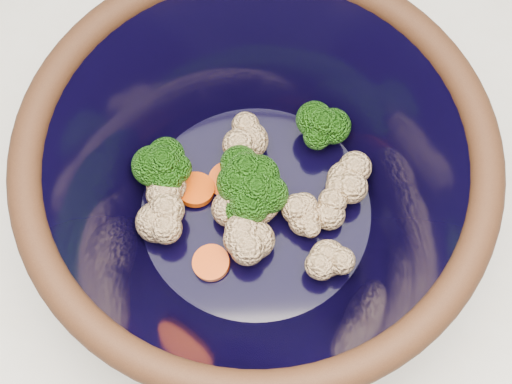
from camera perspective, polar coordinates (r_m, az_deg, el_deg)
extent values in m
plane|color=#9E7A54|center=(1.50, 0.67, -13.63)|extent=(3.00, 3.00, 0.00)
cube|color=silver|center=(1.06, 0.94, -9.62)|extent=(1.20, 1.20, 0.90)
cylinder|color=black|center=(0.61, 0.00, -2.30)|extent=(0.20, 0.20, 0.01)
torus|color=black|center=(0.49, 0.00, 3.18)|extent=(0.34, 0.34, 0.02)
cylinder|color=black|center=(0.59, 0.00, -1.43)|extent=(0.19, 0.19, 0.00)
cylinder|color=#608442|center=(0.59, -7.12, 1.27)|extent=(0.01, 0.01, 0.02)
ellipsoid|color=#276713|center=(0.57, -7.40, 2.30)|extent=(0.04, 0.04, 0.04)
cylinder|color=#608442|center=(0.58, -0.82, 0.62)|extent=(0.01, 0.01, 0.02)
ellipsoid|color=#276713|center=(0.56, -0.86, 1.68)|extent=(0.04, 0.04, 0.04)
cylinder|color=#608442|center=(0.58, -0.74, -1.44)|extent=(0.01, 0.01, 0.02)
ellipsoid|color=#276713|center=(0.56, -0.76, -0.64)|extent=(0.04, 0.04, 0.03)
cylinder|color=#608442|center=(0.58, 0.01, -0.90)|extent=(0.01, 0.01, 0.02)
ellipsoid|color=#276713|center=(0.55, 0.01, 0.09)|extent=(0.04, 0.04, 0.04)
cylinder|color=#608442|center=(0.61, 5.16, 4.44)|extent=(0.01, 0.01, 0.02)
ellipsoid|color=#276713|center=(0.59, 5.34, 5.47)|extent=(0.04, 0.04, 0.03)
sphere|color=beige|center=(0.57, 0.07, -0.67)|extent=(0.03, 0.03, 0.03)
sphere|color=beige|center=(0.57, 0.12, -0.97)|extent=(0.03, 0.03, 0.03)
sphere|color=beige|center=(0.57, -7.99, -2.42)|extent=(0.03, 0.03, 0.03)
sphere|color=beige|center=(0.59, -0.55, 4.14)|extent=(0.03, 0.03, 0.03)
sphere|color=beige|center=(0.58, -7.19, 0.53)|extent=(0.03, 0.03, 0.03)
sphere|color=beige|center=(0.57, 3.91, -2.22)|extent=(0.03, 0.03, 0.03)
sphere|color=beige|center=(0.56, 5.77, -5.29)|extent=(0.03, 0.03, 0.03)
sphere|color=beige|center=(0.58, -7.17, 0.65)|extent=(0.03, 0.03, 0.03)
sphere|color=beige|center=(0.57, -2.10, -1.35)|extent=(0.03, 0.03, 0.03)
sphere|color=beige|center=(0.56, -0.07, -3.84)|extent=(0.03, 0.03, 0.03)
sphere|color=beige|center=(0.57, 5.88, -1.79)|extent=(0.03, 0.03, 0.03)
sphere|color=beige|center=(0.58, 7.15, 1.01)|extent=(0.03, 0.03, 0.03)
cylinder|color=#D44209|center=(0.57, -3.61, -5.68)|extent=(0.03, 0.03, 0.01)
cylinder|color=#D44209|center=(0.59, -4.86, 0.20)|extent=(0.03, 0.03, 0.01)
cylinder|color=#D44209|center=(0.59, -0.82, 1.60)|extent=(0.03, 0.03, 0.01)
cylinder|color=#D44209|center=(0.59, -2.36, 0.97)|extent=(0.03, 0.03, 0.01)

